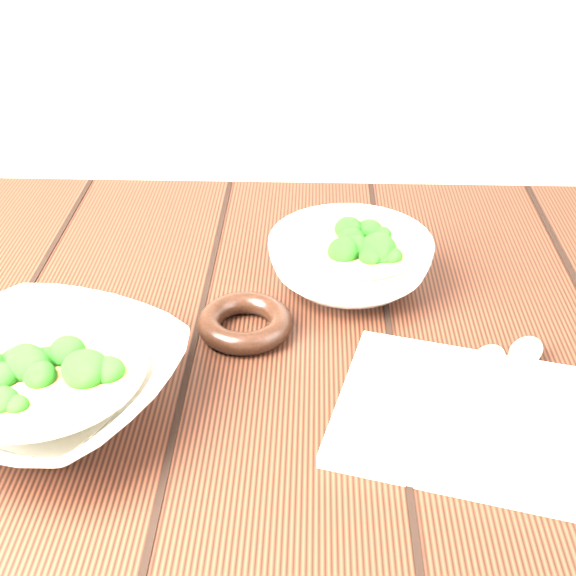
{
  "coord_description": "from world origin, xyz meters",
  "views": [
    {
      "loc": [
        0.1,
        -0.64,
        1.23
      ],
      "look_at": [
        0.07,
        0.04,
        0.8
      ],
      "focal_mm": 50.0,
      "sensor_mm": 36.0,
      "label": 1
    }
  ],
  "objects_px": {
    "trivet": "(245,323)",
    "napkin": "(467,416)",
    "soup_bowl_front": "(43,382)",
    "table": "(218,438)",
    "soup_bowl_back": "(350,260)"
  },
  "relations": [
    {
      "from": "soup_bowl_front",
      "to": "napkin",
      "type": "xyz_separation_m",
      "value": [
        0.38,
        -0.0,
        -0.03
      ]
    },
    {
      "from": "napkin",
      "to": "soup_bowl_front",
      "type": "bearing_deg",
      "value": -165.9
    },
    {
      "from": "trivet",
      "to": "soup_bowl_back",
      "type": "bearing_deg",
      "value": 41.47
    },
    {
      "from": "soup_bowl_front",
      "to": "trivet",
      "type": "bearing_deg",
      "value": 36.76
    },
    {
      "from": "soup_bowl_front",
      "to": "soup_bowl_back",
      "type": "height_order",
      "value": "soup_bowl_front"
    },
    {
      "from": "table",
      "to": "trivet",
      "type": "xyz_separation_m",
      "value": [
        0.03,
        0.03,
        0.13
      ]
    },
    {
      "from": "napkin",
      "to": "table",
      "type": "bearing_deg",
      "value": 172.12
    },
    {
      "from": "soup_bowl_front",
      "to": "soup_bowl_back",
      "type": "relative_size",
      "value": 1.36
    },
    {
      "from": "trivet",
      "to": "napkin",
      "type": "xyz_separation_m",
      "value": [
        0.21,
        -0.13,
        -0.01
      ]
    },
    {
      "from": "table",
      "to": "trivet",
      "type": "height_order",
      "value": "trivet"
    },
    {
      "from": "soup_bowl_back",
      "to": "trivet",
      "type": "height_order",
      "value": "soup_bowl_back"
    },
    {
      "from": "soup_bowl_back",
      "to": "trivet",
      "type": "distance_m",
      "value": 0.15
    },
    {
      "from": "trivet",
      "to": "napkin",
      "type": "distance_m",
      "value": 0.25
    },
    {
      "from": "table",
      "to": "soup_bowl_back",
      "type": "distance_m",
      "value": 0.24
    },
    {
      "from": "soup_bowl_front",
      "to": "trivet",
      "type": "height_order",
      "value": "soup_bowl_front"
    }
  ]
}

